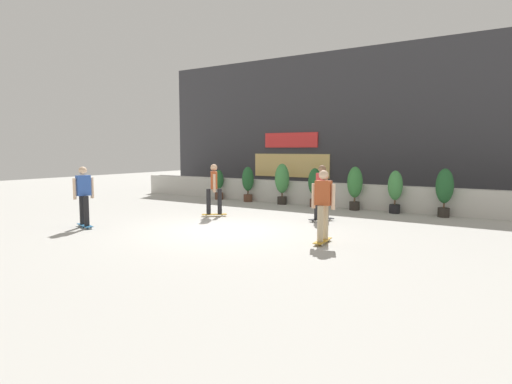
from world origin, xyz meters
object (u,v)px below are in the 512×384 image
(potted_plant_0, at_px, (219,183))
(potted_plant_6, at_px, (445,189))
(skater_by_wall_right, at_px, (323,203))
(skater_mid_plaza, at_px, (322,190))
(skater_far_left, at_px, (214,187))
(potted_plant_2, at_px, (282,181))
(skater_by_wall_left, at_px, (84,194))
(potted_plant_3, at_px, (315,185))
(potted_plant_4, at_px, (355,185))
(potted_plant_1, at_px, (248,182))
(potted_plant_5, at_px, (395,189))

(potted_plant_0, height_order, potted_plant_6, potted_plant_6)
(skater_by_wall_right, bearing_deg, skater_mid_plaza, 115.05)
(potted_plant_6, bearing_deg, skater_far_left, -148.15)
(skater_mid_plaza, height_order, skater_by_wall_right, same)
(potted_plant_2, height_order, skater_by_wall_left, skater_by_wall_left)
(potted_plant_3, height_order, potted_plant_6, potted_plant_6)
(skater_far_left, bearing_deg, potted_plant_2, 85.48)
(potted_plant_4, height_order, skater_mid_plaza, skater_mid_plaza)
(potted_plant_2, height_order, potted_plant_6, potted_plant_2)
(potted_plant_1, distance_m, potted_plant_2, 1.63)
(potted_plant_0, xyz_separation_m, potted_plant_4, (6.12, -0.00, 0.20))
(potted_plant_3, distance_m, potted_plant_6, 4.54)
(skater_far_left, distance_m, skater_by_wall_left, 3.97)
(potted_plant_4, xyz_separation_m, potted_plant_6, (2.98, 0.00, 0.00))
(skater_far_left, height_order, skater_by_wall_left, same)
(potted_plant_1, bearing_deg, skater_mid_plaza, -31.81)
(potted_plant_5, relative_size, skater_mid_plaza, 0.86)
(potted_plant_2, bearing_deg, potted_plant_6, 0.00)
(potted_plant_6, distance_m, skater_by_wall_left, 10.94)
(potted_plant_0, distance_m, skater_by_wall_left, 7.54)
(potted_plant_3, bearing_deg, skater_mid_plaza, -61.01)
(potted_plant_3, distance_m, skater_mid_plaza, 3.29)
(potted_plant_0, xyz_separation_m, skater_by_wall_left, (1.09, -7.45, 0.24))
(skater_mid_plaza, relative_size, skater_far_left, 1.00)
(potted_plant_3, xyz_separation_m, potted_plant_6, (4.54, 0.00, 0.07))
(potted_plant_0, height_order, skater_far_left, skater_far_left)
(potted_plant_1, xyz_separation_m, potted_plant_3, (3.04, 0.00, 0.01))
(skater_mid_plaza, bearing_deg, potted_plant_5, 64.17)
(skater_mid_plaza, bearing_deg, potted_plant_4, 90.59)
(potted_plant_6, bearing_deg, skater_by_wall_left, -137.08)
(potted_plant_0, height_order, potted_plant_1, potted_plant_1)
(potted_plant_2, relative_size, potted_plant_6, 1.03)
(potted_plant_1, bearing_deg, potted_plant_0, 180.00)
(potted_plant_5, distance_m, skater_by_wall_left, 9.86)
(potted_plant_0, bearing_deg, potted_plant_2, -0.00)
(potted_plant_3, height_order, potted_plant_4, potted_plant_4)
(potted_plant_4, height_order, potted_plant_5, potted_plant_4)
(skater_far_left, bearing_deg, potted_plant_1, 108.70)
(potted_plant_6, bearing_deg, potted_plant_3, 180.00)
(potted_plant_6, relative_size, skater_mid_plaza, 0.92)
(skater_mid_plaza, bearing_deg, potted_plant_6, 44.29)
(potted_plant_3, distance_m, skater_far_left, 4.26)
(potted_plant_1, xyz_separation_m, potted_plant_2, (1.63, 0.00, 0.11))
(skater_by_wall_left, bearing_deg, potted_plant_5, 49.09)
(potted_plant_2, xyz_separation_m, skater_mid_plaza, (3.01, -2.88, -0.00))
(potted_plant_6, height_order, skater_mid_plaza, skater_mid_plaza)
(skater_by_wall_left, bearing_deg, skater_mid_plaza, 42.10)
(potted_plant_1, height_order, skater_by_wall_left, skater_by_wall_left)
(potted_plant_0, bearing_deg, skater_by_wall_left, -81.69)
(potted_plant_4, bearing_deg, skater_mid_plaza, -89.41)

